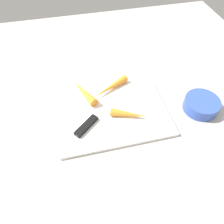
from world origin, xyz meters
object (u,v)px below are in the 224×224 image
Objects in this scene: carrot_longest at (110,87)px; small_bowl at (201,105)px; carrot_shortest at (130,114)px; carrot_medium at (84,92)px; cutting_board at (112,113)px; knife at (89,123)px.

small_bowl is (-0.28, 0.14, -0.01)m from carrot_longest.
carrot_medium is (0.13, -0.13, 0.00)m from carrot_shortest.
cutting_board is 2.18× the size of knife.
cutting_board is at bearing 52.61° from carrot_longest.
small_bowl reaches higher than carrot_longest.
carrot_medium is at bearing 157.28° from carrot_shortest.
small_bowl is (-0.38, 0.01, 0.00)m from knife.
small_bowl reaches higher than carrot_shortest.
carrot_longest is 1.19× the size of carrot_shortest.
carrot_longest reaches higher than knife.
carrot_longest and carrot_shortest have the same top height.
carrot_longest is 0.31m from small_bowl.
carrot_shortest is 0.18m from carrot_medium.
cutting_board is at bearing -18.85° from knife.
cutting_board is at bearing -8.31° from small_bowl.
knife is 1.34× the size of carrot_shortest.
carrot_shortest is 0.97× the size of carrot_medium.
carrot_medium is (0.08, -0.10, 0.02)m from cutting_board.
carrot_longest is (-0.10, -0.13, 0.01)m from knife.
knife reaches higher than cutting_board.
carrot_longest is at bearing 13.07° from knife.
carrot_shortest is at bearing -159.66° from carrot_medium.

